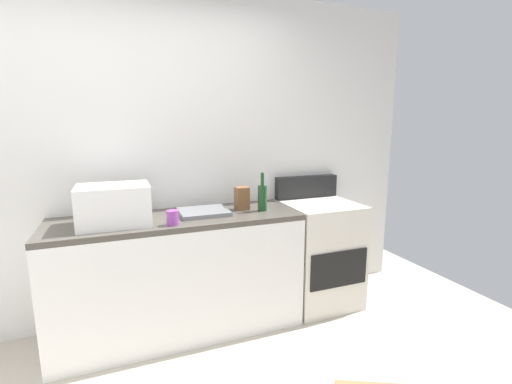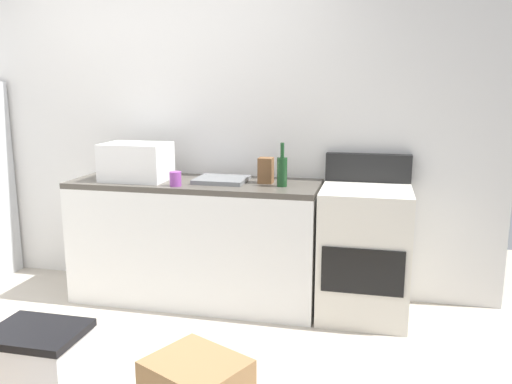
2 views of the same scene
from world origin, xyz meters
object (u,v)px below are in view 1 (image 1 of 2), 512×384
Objects in this scene: coffee_mug at (172,218)px; knife_block at (242,198)px; wine_bottle at (262,197)px; microwave at (114,205)px; stove_oven at (319,251)px.

coffee_mug is 0.63m from knife_block.
coffee_mug is (-0.71, -0.15, -0.06)m from wine_bottle.
microwave is at bearing 156.99° from coffee_mug.
knife_block is at bearing 143.46° from wine_bottle.
wine_bottle reaches higher than microwave.
knife_block reaches higher than coffee_mug.
knife_block is (-0.13, 0.10, -0.02)m from wine_bottle.
stove_oven is at bearing 9.45° from coffee_mug.
wine_bottle is (-0.57, -0.06, 0.54)m from stove_oven.
microwave reaches higher than coffee_mug.
stove_oven is 1.74m from microwave.
coffee_mug is at bearing -156.64° from knife_block.
wine_bottle reaches higher than knife_block.
stove_oven is at bearing 6.23° from wine_bottle.
stove_oven is 1.39m from coffee_mug.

